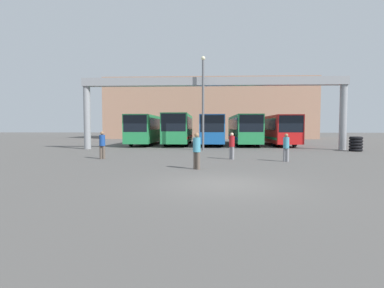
{
  "coord_description": "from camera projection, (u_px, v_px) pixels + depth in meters",
  "views": [
    {
      "loc": [
        -0.58,
        -10.15,
        1.96
      ],
      "look_at": [
        -1.88,
        17.82,
        0.39
      ],
      "focal_mm": 28.0,
      "sensor_mm": 36.0,
      "label": 1
    }
  ],
  "objects": [
    {
      "name": "ground_plane",
      "position": [
        223.0,
        185.0,
        10.2
      ],
      "size": [
        200.0,
        200.0,
        0.0
      ],
      "primitive_type": "plane",
      "color": "#514F4C"
    },
    {
      "name": "building_backdrop",
      "position": [
        209.0,
        110.0,
        55.28
      ],
      "size": [
        36.0,
        12.0,
        10.36
      ],
      "color": "tan",
      "rests_on": "ground"
    },
    {
      "name": "overhead_gantry",
      "position": [
        213.0,
        90.0,
        26.09
      ],
      "size": [
        23.02,
        0.8,
        6.28
      ],
      "color": "gray",
      "rests_on": "ground"
    },
    {
      "name": "bus_slot_0",
      "position": [
        147.0,
        128.0,
        34.06
      ],
      "size": [
        2.48,
        11.75,
        3.21
      ],
      "color": "#268C4C",
      "rests_on": "ground"
    },
    {
      "name": "bus_slot_1",
      "position": [
        179.0,
        128.0,
        33.7
      ],
      "size": [
        2.56,
        11.39,
        3.35
      ],
      "color": "#268C4C",
      "rests_on": "ground"
    },
    {
      "name": "bus_slot_2",
      "position": [
        211.0,
        128.0,
        33.8
      ],
      "size": [
        2.44,
        11.9,
        3.19
      ],
      "color": "#1959A5",
      "rests_on": "ground"
    },
    {
      "name": "bus_slot_3",
      "position": [
        243.0,
        128.0,
        33.76
      ],
      "size": [
        2.46,
        12.16,
        3.22
      ],
      "color": "#268C4C",
      "rests_on": "ground"
    },
    {
      "name": "bus_slot_4",
      "position": [
        277.0,
        128.0,
        33.24
      ],
      "size": [
        2.48,
        11.46,
        3.16
      ],
      "color": "red",
      "rests_on": "ground"
    },
    {
      "name": "pedestrian_near_right",
      "position": [
        232.0,
        145.0,
        18.26
      ],
      "size": [
        0.34,
        0.34,
        1.63
      ],
      "rotation": [
        0.0,
        0.0,
        2.32
      ],
      "color": "gray",
      "rests_on": "ground"
    },
    {
      "name": "pedestrian_near_left",
      "position": [
        286.0,
        147.0,
        17.02
      ],
      "size": [
        0.33,
        0.33,
        1.6
      ],
      "rotation": [
        0.0,
        0.0,
        2.71
      ],
      "color": "gray",
      "rests_on": "ground"
    },
    {
      "name": "pedestrian_near_center",
      "position": [
        102.0,
        144.0,
        18.45
      ],
      "size": [
        0.35,
        0.35,
        1.7
      ],
      "rotation": [
        0.0,
        0.0,
        0.05
      ],
      "color": "brown",
      "rests_on": "ground"
    },
    {
      "name": "pedestrian_mid_left",
      "position": [
        197.0,
        150.0,
        13.89
      ],
      "size": [
        0.35,
        0.35,
        1.7
      ],
      "rotation": [
        0.0,
        0.0,
        5.65
      ],
      "color": "brown",
      "rests_on": "ground"
    },
    {
      "name": "tire_stack",
      "position": [
        356.0,
        144.0,
        24.36
      ],
      "size": [
        1.04,
        1.04,
        1.2
      ],
      "color": "black",
      "rests_on": "ground"
    },
    {
      "name": "lamp_post",
      "position": [
        203.0,
        99.0,
        25.28
      ],
      "size": [
        0.36,
        0.36,
        7.92
      ],
      "color": "#595B60",
      "rests_on": "ground"
    }
  ]
}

